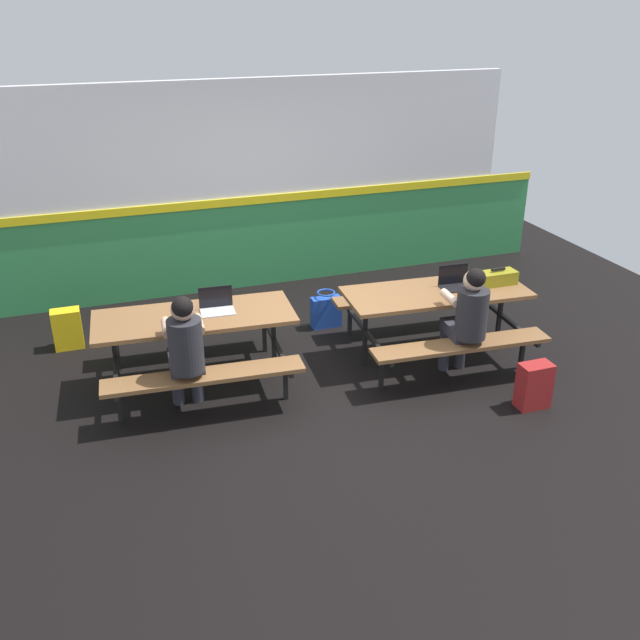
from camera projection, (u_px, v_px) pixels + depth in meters
The scene contains 12 objects.
ground_plane at pixel (326, 378), 7.03m from camera, with size 10.00×10.00×0.02m, color black.
accent_backdrop at pixel (255, 191), 8.78m from camera, with size 8.00×0.14×2.60m.
picnic_table_left at pixel (195, 331), 6.67m from camera, with size 1.92×1.67×0.74m.
picnic_table_right at pixel (435, 306), 7.22m from camera, with size 1.92×1.67×0.74m.
student_nearer at pixel (185, 346), 6.09m from camera, with size 0.38×0.53×1.21m.
student_further at pixel (468, 315), 6.69m from camera, with size 0.38×0.53×1.21m.
laptop_silver at pixel (217, 307), 6.67m from camera, with size 0.33×0.24×0.22m.
laptop_dark at pixel (455, 283), 7.21m from camera, with size 0.33×0.24×0.22m.
toolbox_grey at pixel (497, 278), 7.28m from camera, with size 0.40×0.18×0.18m.
backpack_dark at pixel (68, 329), 7.54m from camera, with size 0.30×0.22×0.44m.
tote_bag_bright at pixel (326, 311), 8.03m from camera, with size 0.34×0.21×0.43m.
satchel_spare at pixel (533, 386), 6.45m from camera, with size 0.30×0.22×0.44m.
Camera 1 is at (-2.08, -5.77, 3.48)m, focal length 39.41 mm.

